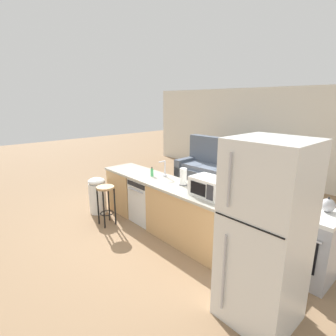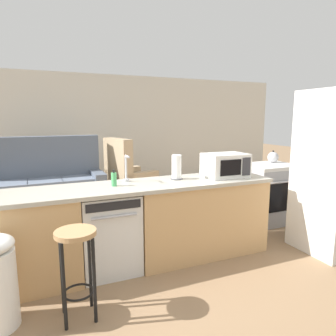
% 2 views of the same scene
% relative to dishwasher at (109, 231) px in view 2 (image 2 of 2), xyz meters
% --- Properties ---
extents(ground_plane, '(24.00, 24.00, 0.00)m').
position_rel_dishwasher_xyz_m(ground_plane, '(0.25, 0.00, -0.42)').
color(ground_plane, '#896B4C').
extents(wall_back, '(10.00, 0.06, 2.60)m').
position_rel_dishwasher_xyz_m(wall_back, '(0.55, 4.20, 0.88)').
color(wall_back, silver).
rests_on(wall_back, ground_plane).
extents(kitchen_counter, '(2.94, 0.66, 0.90)m').
position_rel_dishwasher_xyz_m(kitchen_counter, '(0.49, 0.00, -0.00)').
color(kitchen_counter, tan).
rests_on(kitchen_counter, ground_plane).
extents(dishwasher, '(0.58, 0.61, 0.84)m').
position_rel_dishwasher_xyz_m(dishwasher, '(0.00, 0.00, 0.00)').
color(dishwasher, silver).
rests_on(dishwasher, ground_plane).
extents(stove_range, '(0.76, 0.68, 0.90)m').
position_rel_dishwasher_xyz_m(stove_range, '(2.60, 0.55, 0.03)').
color(stove_range, '#A8AAB2').
rests_on(stove_range, ground_plane).
extents(refrigerator, '(0.72, 0.73, 1.92)m').
position_rel_dishwasher_xyz_m(refrigerator, '(2.60, -0.55, 0.54)').
color(refrigerator, silver).
rests_on(refrigerator, ground_plane).
extents(microwave, '(0.50, 0.37, 0.28)m').
position_rel_dishwasher_xyz_m(microwave, '(1.42, -0.00, 0.62)').
color(microwave, white).
rests_on(microwave, kitchen_counter).
extents(sink_faucet, '(0.07, 0.18, 0.30)m').
position_rel_dishwasher_xyz_m(sink_faucet, '(0.25, 0.17, 0.61)').
color(sink_faucet, silver).
rests_on(sink_faucet, kitchen_counter).
extents(paper_towel_roll, '(0.14, 0.14, 0.28)m').
position_rel_dishwasher_xyz_m(paper_towel_roll, '(0.82, 0.08, 0.62)').
color(paper_towel_roll, '#4C4C51').
rests_on(paper_towel_roll, kitchen_counter).
extents(soap_bottle, '(0.06, 0.06, 0.18)m').
position_rel_dishwasher_xyz_m(soap_bottle, '(0.08, 0.02, 0.55)').
color(soap_bottle, '#4CB266').
rests_on(soap_bottle, kitchen_counter).
extents(kettle, '(0.21, 0.17, 0.19)m').
position_rel_dishwasher_xyz_m(kettle, '(2.77, 0.68, 0.56)').
color(kettle, '#B2B2B7').
rests_on(kettle, stove_range).
extents(bar_stool, '(0.32, 0.32, 0.74)m').
position_rel_dishwasher_xyz_m(bar_stool, '(-0.39, -0.69, 0.11)').
color(bar_stool, tan).
rests_on(bar_stool, ground_plane).
extents(couch, '(2.03, 0.96, 1.27)m').
position_rel_dishwasher_xyz_m(couch, '(-0.59, 2.69, -0.03)').
color(couch, '#515B6B').
rests_on(couch, ground_plane).
extents(armchair, '(0.99, 1.02, 1.20)m').
position_rel_dishwasher_xyz_m(armchair, '(0.97, 2.83, -0.07)').
color(armchair, tan).
rests_on(armchair, ground_plane).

